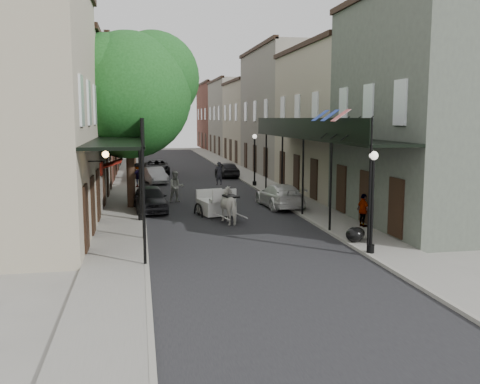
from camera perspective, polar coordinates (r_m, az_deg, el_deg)
name	(u,v)px	position (r m, az deg, el deg)	size (l,w,h in m)	color
ground	(249,248)	(20.82, 1.00, -5.99)	(140.00, 140.00, 0.00)	gray
road	(196,185)	(40.31, -4.76, 0.77)	(8.00, 90.00, 0.01)	black
sidewalk_left	(128,186)	(40.10, -11.88, 0.67)	(2.20, 90.00, 0.12)	gray
sidewalk_right	(260,183)	(41.11, 2.19, 1.01)	(2.20, 90.00, 0.12)	gray
building_row_left	(87,115)	(49.99, -16.00, 7.90)	(5.00, 80.00, 10.50)	#9E957E
building_row_right	(274,115)	(51.38, 3.67, 8.18)	(5.00, 80.00, 10.50)	gray
gallery_left	(125,137)	(26.79, -12.21, 5.71)	(2.20, 18.05, 4.88)	black
gallery_right	(312,136)	(28.22, 7.73, 5.92)	(2.20, 18.05, 4.88)	black
tree_near	(136,90)	(30.00, -11.04, 10.61)	(7.31, 6.80, 9.63)	#382619
tree_far	(136,107)	(43.97, -11.00, 8.86)	(6.45, 6.00, 8.61)	#382619
lamppost_right_near	(372,201)	(19.81, 13.91, -0.89)	(0.32, 0.32, 3.71)	black
lamppost_left	(140,180)	(25.96, -10.61, 1.25)	(0.32, 0.32, 3.71)	black
lamppost_right_far	(255,159)	(38.78, 1.57, 3.55)	(0.32, 0.32, 3.71)	black
horse	(232,206)	(25.51, -0.90, -1.45)	(0.92, 2.01, 1.70)	silver
carriage	(212,193)	(27.91, -2.96, -0.12)	(2.06, 2.75, 2.84)	black
pedestrian_walking	(176,187)	(32.00, -6.83, 0.55)	(0.91, 0.71, 1.86)	#A9AAA1
pedestrian_sidewalk_left	(138,175)	(38.67, -10.84, 1.80)	(1.11, 0.64, 1.71)	gray
pedestrian_sidewalk_right	(363,210)	(24.70, 13.02, -1.92)	(0.88, 0.37, 1.50)	gray
car_left_near	(150,199)	(29.11, -9.58, -0.69)	(1.66, 4.12, 1.41)	black
car_left_mid	(155,175)	(41.55, -9.04, 1.75)	(1.30, 3.72, 1.23)	#97989C
car_left_far	(157,167)	(48.32, -8.86, 2.65)	(2.14, 4.64, 1.29)	black
car_right_near	(280,196)	(30.11, 4.25, -0.39)	(1.87, 4.59, 1.33)	silver
car_right_far	(227,170)	(45.31, -1.39, 2.41)	(1.55, 3.86, 1.31)	black
trash_bags	(356,234)	(21.89, 12.23, -4.41)	(0.96, 1.11, 0.60)	black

